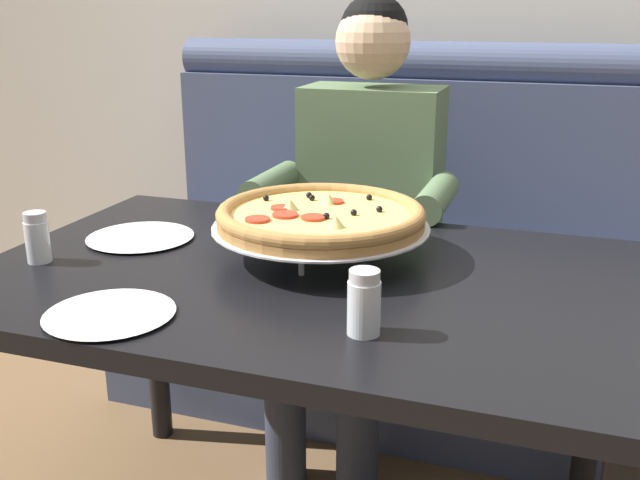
# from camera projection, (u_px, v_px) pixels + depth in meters

# --- Properties ---
(booth_bench) EXTENTS (1.74, 0.78, 1.13)m
(booth_bench) POSITION_uv_depth(u_px,v_px,m) (399.00, 274.00, 2.38)
(booth_bench) COLOR #424C6B
(booth_bench) RESTS_ON ground_plane
(dining_table) EXTENTS (1.33, 0.86, 0.73)m
(dining_table) POSITION_uv_depth(u_px,v_px,m) (305.00, 309.00, 1.49)
(dining_table) COLOR black
(dining_table) RESTS_ON ground_plane
(diner_main) EXTENTS (0.54, 0.64, 1.27)m
(diner_main) POSITION_uv_depth(u_px,v_px,m) (362.00, 201.00, 2.06)
(diner_main) COLOR #2D3342
(diner_main) RESTS_ON ground_plane
(pizza) EXTENTS (0.46, 0.46, 0.12)m
(pizza) POSITION_uv_depth(u_px,v_px,m) (319.00, 217.00, 1.53)
(pizza) COLOR silver
(pizza) RESTS_ON dining_table
(shaker_parmesan) EXTENTS (0.06, 0.06, 0.11)m
(shaker_parmesan) POSITION_uv_depth(u_px,v_px,m) (364.00, 307.00, 1.17)
(shaker_parmesan) COLOR white
(shaker_parmesan) RESTS_ON dining_table
(shaker_oregano) EXTENTS (0.05, 0.05, 0.11)m
(shaker_oregano) POSITION_uv_depth(u_px,v_px,m) (38.00, 241.00, 1.51)
(shaker_oregano) COLOR white
(shaker_oregano) RESTS_ON dining_table
(plate_near_left) EXTENTS (0.23, 0.23, 0.02)m
(plate_near_left) POSITION_uv_depth(u_px,v_px,m) (110.00, 311.00, 1.25)
(plate_near_left) COLOR white
(plate_near_left) RESTS_ON dining_table
(plate_near_right) EXTENTS (0.25, 0.25, 0.02)m
(plate_near_right) POSITION_uv_depth(u_px,v_px,m) (140.00, 235.00, 1.67)
(plate_near_right) COLOR white
(plate_near_right) RESTS_ON dining_table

